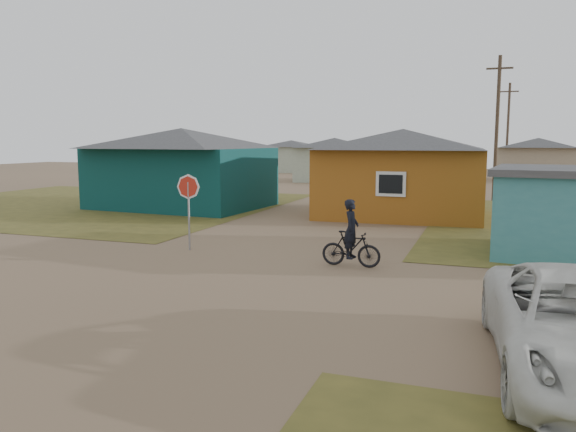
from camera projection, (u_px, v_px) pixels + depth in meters
The scene contains 11 objects.
ground at pixel (207, 284), 13.30m from camera, with size 120.00×120.00×0.00m, color brown.
grass_nw at pixel (88, 204), 30.09m from camera, with size 20.00×18.00×0.00m, color brown.
house_teal at pixel (182, 167), 28.45m from camera, with size 8.93×7.08×4.00m.
house_yellow at pixel (402, 171), 25.26m from camera, with size 7.72×6.76×3.90m.
house_pale_west at pixel (334, 159), 46.78m from camera, with size 7.04×6.15×3.60m.
house_beige_east at pixel (537, 159), 47.05m from camera, with size 6.95×6.05×3.60m.
house_pale_north at pixel (291, 156), 60.66m from camera, with size 6.28×5.81×3.40m.
utility_pole_near at pixel (497, 127), 31.11m from camera, with size 1.40×0.20×8.00m.
utility_pole_far at pixel (508, 131), 45.71m from camera, with size 1.40×0.20×8.00m.
stop_sign at pixel (188, 194), 17.25m from camera, with size 0.73×0.32×2.36m.
cyclist at pixel (351, 242), 15.10m from camera, with size 1.62×0.59×1.83m.
Camera 1 is at (6.16, -11.56, 3.39)m, focal length 35.00 mm.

